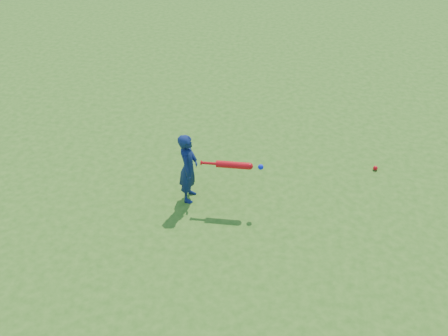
% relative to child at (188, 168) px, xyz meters
% --- Properties ---
extents(ground, '(80.00, 80.00, 0.00)m').
position_rel_child_xyz_m(ground, '(0.23, 0.49, -0.54)').
color(ground, '#336417').
rests_on(ground, ground).
extents(child, '(0.26, 0.39, 1.07)m').
position_rel_child_xyz_m(child, '(0.00, 0.00, 0.00)').
color(child, '#101F4D').
rests_on(child, ground).
extents(ground_ball_red, '(0.07, 0.07, 0.07)m').
position_rel_child_xyz_m(ground_ball_red, '(2.72, 1.11, -0.50)').
color(ground_ball_red, red).
rests_on(ground_ball_red, ground).
extents(bat_swing, '(0.86, 0.11, 0.10)m').
position_rel_child_xyz_m(bat_swing, '(0.67, -0.03, 0.15)').
color(bat_swing, red).
rests_on(bat_swing, ground).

